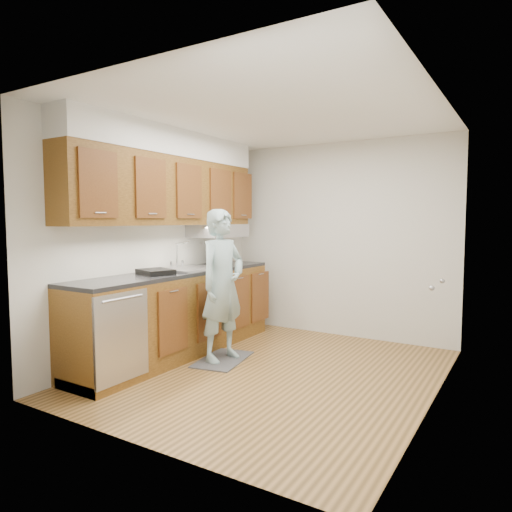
{
  "coord_description": "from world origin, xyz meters",
  "views": [
    {
      "loc": [
        2.15,
        -3.86,
        1.51
      ],
      "look_at": [
        -0.34,
        0.25,
        1.13
      ],
      "focal_mm": 32.0,
      "sensor_mm": 36.0,
      "label": 1
    }
  ],
  "objects": [
    {
      "name": "soap_bottle_a",
      "position": [
        -1.28,
        0.82,
        1.09
      ],
      "size": [
        0.12,
        0.12,
        0.3
      ],
      "primitive_type": "imported",
      "rotation": [
        0.0,
        0.0,
        0.07
      ],
      "color": "silver",
      "rests_on": "counter"
    },
    {
      "name": "floor_mat",
      "position": [
        -0.65,
        0.06,
        0.01
      ],
      "size": [
        0.57,
        0.81,
        0.01
      ],
      "primitive_type": "cube",
      "rotation": [
        0.0,
        0.0,
        0.19
      ],
      "color": "#565658",
      "rests_on": "floor"
    },
    {
      "name": "steel_can",
      "position": [
        -0.96,
        0.6,
        1.0
      ],
      "size": [
        0.07,
        0.07,
        0.13
      ],
      "primitive_type": "cylinder",
      "rotation": [
        0.0,
        0.0,
        -0.02
      ],
      "color": "#A5A5AA",
      "rests_on": "counter"
    },
    {
      "name": "person",
      "position": [
        -0.65,
        0.06,
        0.92
      ],
      "size": [
        0.53,
        0.7,
        1.82
      ],
      "primitive_type": "imported",
      "rotation": [
        0.0,
        0.0,
        1.41
      ],
      "color": "#8EAAAC",
      "rests_on": "floor_mat"
    },
    {
      "name": "counter",
      "position": [
        -1.2,
        -0.0,
        0.49
      ],
      "size": [
        0.64,
        2.8,
        1.3
      ],
      "color": "brown",
      "rests_on": "floor"
    },
    {
      "name": "soap_bottle_c",
      "position": [
        -1.29,
        0.92,
        1.03
      ],
      "size": [
        0.2,
        0.2,
        0.19
      ],
      "primitive_type": "imported",
      "rotation": [
        0.0,
        0.0,
        1.02
      ],
      "color": "silver",
      "rests_on": "counter"
    },
    {
      "name": "ceiling",
      "position": [
        0.0,
        0.0,
        2.5
      ],
      "size": [
        3.5,
        3.5,
        0.0
      ],
      "primitive_type": "plane",
      "rotation": [
        3.14,
        0.0,
        0.0
      ],
      "color": "white",
      "rests_on": "wall_left"
    },
    {
      "name": "dish_rack",
      "position": [
        -1.19,
        -0.38,
        0.97
      ],
      "size": [
        0.43,
        0.39,
        0.06
      ],
      "primitive_type": "cube",
      "rotation": [
        0.0,
        0.0,
        -0.33
      ],
      "color": "black",
      "rests_on": "counter"
    },
    {
      "name": "wall_right",
      "position": [
        1.5,
        0.0,
        1.25
      ],
      "size": [
        0.02,
        3.5,
        2.5
      ],
      "primitive_type": "cube",
      "color": "beige",
      "rests_on": "floor"
    },
    {
      "name": "soap_bottle_b",
      "position": [
        -1.18,
        0.65,
        1.05
      ],
      "size": [
        0.14,
        0.14,
        0.22
      ],
      "primitive_type": "imported",
      "rotation": [
        0.0,
        0.0,
        -0.72
      ],
      "color": "silver",
      "rests_on": "counter"
    },
    {
      "name": "closet_door",
      "position": [
        1.49,
        0.3,
        1.02
      ],
      "size": [
        0.02,
        1.22,
        2.05
      ],
      "primitive_type": "cube",
      "color": "white",
      "rests_on": "wall_right"
    },
    {
      "name": "upper_cabinets",
      "position": [
        -1.33,
        0.05,
        1.95
      ],
      "size": [
        0.47,
        2.8,
        1.21
      ],
      "color": "brown",
      "rests_on": "wall_left"
    },
    {
      "name": "wall_left",
      "position": [
        -1.5,
        0.0,
        1.25
      ],
      "size": [
        0.02,
        3.5,
        2.5
      ],
      "primitive_type": "cube",
      "color": "beige",
      "rests_on": "floor"
    },
    {
      "name": "floor",
      "position": [
        0.0,
        0.0,
        0.0
      ],
      "size": [
        3.5,
        3.5,
        0.0
      ],
      "primitive_type": "plane",
      "color": "#9D703B",
      "rests_on": "ground"
    },
    {
      "name": "wall_back",
      "position": [
        0.0,
        1.75,
        1.25
      ],
      "size": [
        3.0,
        0.02,
        2.5
      ],
      "primitive_type": "cube",
      "color": "beige",
      "rests_on": "floor"
    }
  ]
}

